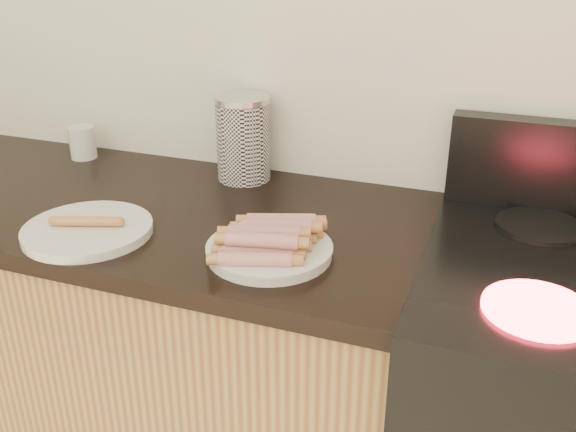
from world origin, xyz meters
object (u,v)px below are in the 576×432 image
(main_plate, at_px, (269,252))
(mug, at_px, (82,142))
(side_plate, at_px, (88,230))
(canister, at_px, (243,138))

(main_plate, relative_size, mug, 2.78)
(main_plate, xyz_separation_m, side_plate, (-0.39, -0.04, 0.00))
(side_plate, relative_size, canister, 1.26)
(main_plate, distance_m, side_plate, 0.39)
(side_plate, xyz_separation_m, mug, (-0.31, 0.40, 0.03))
(side_plate, height_order, mug, mug)
(canister, xyz_separation_m, mug, (-0.48, -0.01, -0.06))
(main_plate, height_order, canister, canister)
(canister, bearing_deg, main_plate, -59.55)
(main_plate, relative_size, canister, 1.15)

